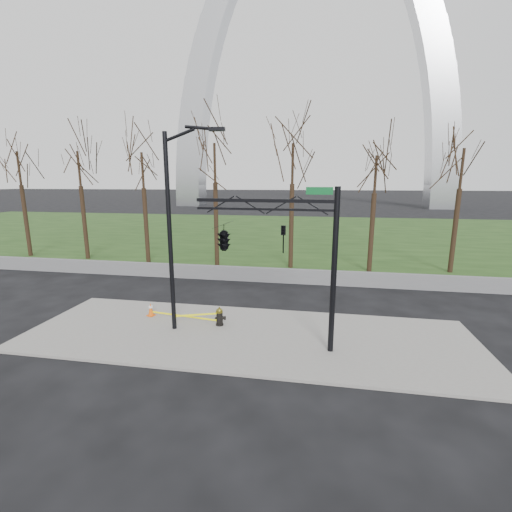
% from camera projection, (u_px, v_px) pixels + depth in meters
% --- Properties ---
extents(ground, '(500.00, 500.00, 0.00)m').
position_uv_depth(ground, '(247.00, 337.00, 14.29)').
color(ground, black).
rests_on(ground, ground).
extents(sidewalk, '(18.00, 6.00, 0.10)m').
position_uv_depth(sidewalk, '(247.00, 335.00, 14.28)').
color(sidewalk, gray).
rests_on(sidewalk, ground).
extents(grass_strip, '(120.00, 40.00, 0.06)m').
position_uv_depth(grass_strip, '(296.00, 232.00, 43.17)').
color(grass_strip, '#1D3814').
rests_on(grass_strip, ground).
extents(guardrail, '(60.00, 0.30, 0.90)m').
position_uv_depth(guardrail, '(272.00, 275.00, 21.90)').
color(guardrail, '#59595B').
rests_on(guardrail, ground).
extents(gateway_arch, '(66.00, 6.00, 65.00)m').
position_uv_depth(gateway_arch, '(313.00, 62.00, 79.76)').
color(gateway_arch, silver).
rests_on(gateway_arch, ground).
extents(tree_row, '(36.71, 4.00, 9.71)m').
position_uv_depth(tree_row, '(217.00, 200.00, 25.63)').
color(tree_row, black).
rests_on(tree_row, ground).
extents(fire_hydrant, '(0.50, 0.33, 0.82)m').
position_uv_depth(fire_hydrant, '(220.00, 317.00, 15.10)').
color(fire_hydrant, black).
rests_on(fire_hydrant, sidewalk).
extents(traffic_cone, '(0.40, 0.40, 0.61)m').
position_uv_depth(traffic_cone, '(151.00, 309.00, 16.18)').
color(traffic_cone, '#E6570C').
rests_on(traffic_cone, sidewalk).
extents(street_light, '(2.39, 0.39, 8.21)m').
position_uv_depth(street_light, '(175.00, 219.00, 13.88)').
color(street_light, black).
rests_on(street_light, ground).
extents(traffic_signal_mast, '(5.10, 2.51, 6.00)m').
position_uv_depth(traffic_signal_mast, '(244.00, 238.00, 12.78)').
color(traffic_signal_mast, black).
rests_on(traffic_signal_mast, ground).
extents(caution_tape, '(3.41, 1.15, 0.42)m').
position_uv_depth(caution_tape, '(189.00, 316.00, 15.40)').
color(caution_tape, '#FFF70D').
rests_on(caution_tape, ground).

